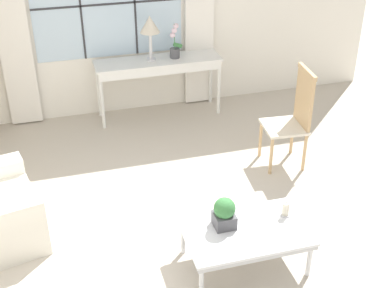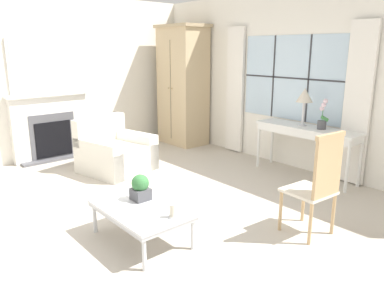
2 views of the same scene
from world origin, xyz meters
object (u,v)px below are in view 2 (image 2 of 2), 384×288
potted_orchid (322,118)px  side_chair_wooden (318,180)px  potted_plant_small (140,187)px  table_lamp (305,97)px  fireplace (50,120)px  armchair_upholstered (115,154)px  console_table (307,132)px  pillar_candle (173,212)px  armoire (183,85)px  coffee_table (141,210)px

potted_orchid → side_chair_wooden: (0.93, -1.58, -0.32)m
potted_plant_small → table_lamp: bearing=89.8°
fireplace → armchair_upholstered: bearing=20.9°
fireplace → console_table: bearing=36.6°
fireplace → pillar_candle: fireplace is taller
fireplace → pillar_candle: size_ratio=14.51×
side_chair_wooden → potted_plant_small: bearing=-133.5°
armoire → coffee_table: size_ratio=2.26×
table_lamp → armchair_upholstered: bearing=-134.6°
potted_plant_small → pillar_candle: size_ratio=1.93×
armoire → pillar_candle: (3.28, -2.81, -0.75)m
table_lamp → coffee_table: bearing=-87.2°
armchair_upholstered → coffee_table: size_ratio=1.09×
table_lamp → armchair_upholstered: 3.04m
potted_orchid → armchair_upholstered: size_ratio=0.39×
armoire → coffee_table: bearing=-45.2°
console_table → pillar_candle: size_ratio=11.22×
console_table → armchair_upholstered: 2.98m
table_lamp → side_chair_wooden: table_lamp is taller
potted_orchid → pillar_candle: (0.23, -2.91, -0.50)m
potted_orchid → potted_plant_small: (-0.32, -2.90, -0.42)m
fireplace → side_chair_wooden: size_ratio=1.86×
armchair_upholstered → coffee_table: armchair_upholstered is taller
armoire → console_table: bearing=1.6°
table_lamp → pillar_candle: bearing=-79.4°
coffee_table → pillar_candle: 0.42m
armchair_upholstered → potted_plant_small: armchair_upholstered is taller
armoire → console_table: 2.87m
potted_plant_small → armoire: bearing=134.2°
potted_orchid → armchair_upholstered: (-2.34, -2.07, -0.65)m
table_lamp → potted_orchid: (0.31, 0.01, -0.28)m
fireplace → coffee_table: (3.51, -0.42, -0.36)m
armoire → table_lamp: bearing=1.8°
fireplace → potted_orchid: (3.67, 2.58, 0.25)m
side_chair_wooden → armoire: bearing=159.4°
coffee_table → side_chair_wooden: bearing=52.4°
armchair_upholstered → pillar_candle: armchair_upholstered is taller
potted_orchid → side_chair_wooden: potted_orchid is taller
armoire → potted_plant_small: 3.97m
fireplace → armoire: armoire is taller
side_chair_wooden → potted_plant_small: size_ratio=4.04×
potted_orchid → pillar_candle: size_ratio=3.11×
armoire → table_lamp: size_ratio=4.13×
potted_orchid → armchair_upholstered: 3.19m
potted_orchid → potted_plant_small: potted_orchid is taller
potted_orchid → potted_plant_small: size_ratio=1.61×
fireplace → table_lamp: size_ratio=3.65×
table_lamp → coffee_table: size_ratio=0.55×
console_table → table_lamp: bearing=177.9°
console_table → coffee_table: console_table is taller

